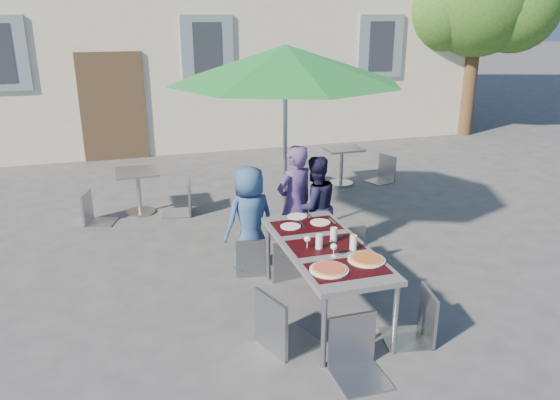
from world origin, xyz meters
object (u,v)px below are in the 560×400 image
object	(u,v)px
patio_umbrella	(286,65)
chair_3	(281,287)
bg_chair_r_0	(182,177)
cafe_table_1	(342,160)
dining_table	(325,250)
child_2	(315,207)
chair_0	(252,233)
bg_chair_r_1	(385,153)
cafe_table_0	(138,186)
pizza_near_right	(366,259)
child_1	(295,203)
child_0	(250,220)
bg_chair_l_1	(312,155)
chair_1	(286,233)
chair_2	(344,219)
bg_chair_l_0	(92,189)
chair_5	(359,314)
pizza_near_left	(329,269)
chair_4	(420,286)

from	to	relation	value
patio_umbrella	chair_3	bearing A→B (deg)	-108.46
bg_chair_r_0	cafe_table_1	xyz separation A→B (m)	(2.91, 0.68, -0.14)
dining_table	bg_chair_r_0	size ratio (longest dim) A/B	1.86
child_2	chair_0	world-z (taller)	child_2
bg_chair_r_1	cafe_table_0	bearing A→B (deg)	-174.41
patio_umbrella	bg_chair_r_0	world-z (taller)	patio_umbrella
bg_chair_r_0	pizza_near_right	bearing A→B (deg)	-72.31
child_1	bg_chair_r_1	world-z (taller)	child_1
patio_umbrella	bg_chair_r_0	distance (m)	2.50
child_1	pizza_near_right	bearing A→B (deg)	71.89
child_0	bg_chair_l_1	bearing A→B (deg)	-139.14
child_2	chair_1	xyz separation A→B (m)	(-0.53, -0.46, -0.10)
chair_2	bg_chair_l_0	world-z (taller)	chair_2
chair_0	cafe_table_0	size ratio (longest dim) A/B	1.31
bg_chair_r_0	chair_5	bearing A→B (deg)	-78.62
child_1	bg_chair_r_1	xyz separation A→B (m)	(2.62, 2.68, -0.20)
bg_chair_l_0	chair_2	bearing A→B (deg)	-39.49
chair_0	bg_chair_r_0	world-z (taller)	bg_chair_r_0
chair_1	pizza_near_right	bearing A→B (deg)	-74.79
child_0	cafe_table_0	size ratio (longest dim) A/B	1.91
chair_3	patio_umbrella	xyz separation A→B (m)	(0.83, 2.50, 1.69)
cafe_table_0	pizza_near_left	bearing A→B (deg)	-70.70
chair_3	cafe_table_1	bearing A→B (deg)	60.73
child_0	chair_1	bearing A→B (deg)	122.91
chair_2	pizza_near_left	bearing A→B (deg)	-118.22
child_1	chair_1	bearing A→B (deg)	38.62
dining_table	pizza_near_left	size ratio (longest dim) A/B	5.22
chair_2	chair_3	world-z (taller)	chair_3
chair_0	cafe_table_1	distance (m)	3.83
patio_umbrella	cafe_table_1	xyz separation A→B (m)	(1.70, 2.02, -1.87)
chair_5	cafe_table_0	distance (m)	4.86
chair_4	patio_umbrella	distance (m)	3.29
pizza_near_left	chair_3	distance (m)	0.46
dining_table	chair_1	bearing A→B (deg)	98.18
child_2	bg_chair_r_1	xyz separation A→B (m)	(2.35, 2.67, -0.12)
dining_table	pizza_near_left	xyz separation A→B (m)	(-0.17, -0.54, 0.07)
chair_2	patio_umbrella	bearing A→B (deg)	110.30
chair_0	bg_chair_r_0	xyz separation A→B (m)	(-0.50, 2.30, 0.07)
pizza_near_left	bg_chair_r_0	distance (m)	4.00
pizza_near_right	chair_3	bearing A→B (deg)	-178.53
chair_1	chair_4	bearing A→B (deg)	-63.86
pizza_near_left	cafe_table_1	xyz separation A→B (m)	(2.10, 4.59, -0.32)
pizza_near_right	chair_1	world-z (taller)	chair_1
child_0	cafe_table_1	distance (m)	3.75
chair_3	bg_chair_r_1	distance (m)	5.60
pizza_near_left	patio_umbrella	world-z (taller)	patio_umbrella
child_1	chair_1	distance (m)	0.55
pizza_near_right	chair_4	xyz separation A→B (m)	(0.42, -0.27, -0.22)
chair_1	child_0	bearing A→B (deg)	139.87
chair_2	cafe_table_1	world-z (taller)	chair_2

